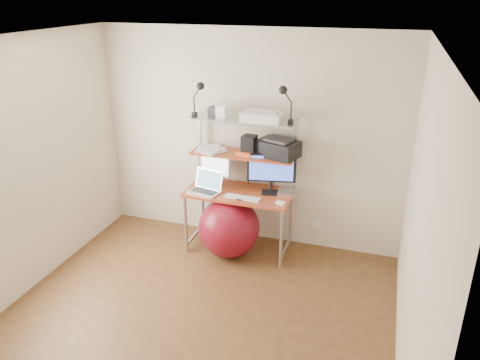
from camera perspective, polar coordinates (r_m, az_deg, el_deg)
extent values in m
plane|color=brown|center=(4.52, -6.01, -17.18)|extent=(3.60, 3.60, 0.00)
plane|color=white|center=(3.51, -7.70, 16.10)|extent=(3.60, 3.60, 0.00)
plane|color=beige|center=(5.43, 1.08, 4.99)|extent=(3.60, 0.00, 3.60)
plane|color=beige|center=(2.59, -24.20, -18.75)|extent=(3.60, 0.00, 3.60)
plane|color=beige|center=(4.85, -26.54, 0.36)|extent=(0.00, 3.60, 3.60)
plane|color=beige|center=(3.56, 20.84, -6.31)|extent=(0.00, 3.60, 3.60)
cube|color=#AB4821|center=(5.29, -0.10, -1.56)|extent=(1.20, 0.60, 0.03)
cylinder|color=#AEAEB3|center=(5.42, -6.62, -5.45)|extent=(0.04, 0.04, 0.71)
cylinder|color=#AEAEB3|center=(5.85, -4.54, -3.20)|extent=(0.04, 0.04, 0.71)
cylinder|color=#AEAEB3|center=(5.10, 5.03, -7.27)|extent=(0.04, 0.04, 0.71)
cylinder|color=#AEAEB3|center=(5.55, 6.26, -4.73)|extent=(0.04, 0.04, 0.71)
cube|color=#AEAEB3|center=(5.55, -4.88, 4.24)|extent=(0.03, 0.04, 0.84)
cube|color=#AEAEB3|center=(5.24, 6.73, 3.03)|extent=(0.03, 0.04, 0.84)
cube|color=#AB4821|center=(5.25, 0.34, 3.13)|extent=(1.18, 0.34, 0.02)
cube|color=#AEAEB3|center=(5.14, 0.35, 7.35)|extent=(1.18, 0.34, 0.02)
cube|color=white|center=(5.61, 9.33, -5.23)|extent=(0.08, 0.01, 0.12)
cube|color=silver|center=(5.46, -3.06, -0.53)|extent=(0.20, 0.16, 0.01)
cylinder|color=silver|center=(5.46, -3.00, 0.09)|extent=(0.03, 0.03, 0.10)
cube|color=silver|center=(5.39, -3.04, 1.99)|extent=(0.39, 0.10, 0.29)
plane|color=white|center=(5.38, -3.10, 1.93)|extent=(0.34, 0.06, 0.35)
cube|color=black|center=(5.25, 3.74, -1.53)|extent=(0.22, 0.19, 0.01)
cylinder|color=black|center=(5.24, 3.81, -0.78)|extent=(0.03, 0.03, 0.12)
cube|color=black|center=(5.16, 3.87, 1.48)|extent=(0.54, 0.14, 0.32)
plane|color=blue|center=(5.14, 3.83, 1.42)|extent=(0.48, 0.10, 0.49)
cube|color=silver|center=(5.28, -4.30, -1.43)|extent=(0.39, 0.31, 0.02)
cube|color=#303032|center=(5.27, -4.30, -1.32)|extent=(0.32, 0.21, 0.00)
cube|color=silver|center=(5.32, -3.60, 0.20)|extent=(0.35, 0.14, 0.22)
plane|color=#6D97B6|center=(5.32, -3.60, 0.20)|extent=(0.32, 0.15, 0.30)
cube|color=white|center=(5.12, 0.30, -2.18)|extent=(0.40, 0.13, 0.01)
cube|color=white|center=(5.00, 4.96, -2.80)|extent=(0.11, 0.08, 0.03)
cube|color=silver|center=(5.25, 5.80, -1.48)|extent=(0.23, 0.23, 0.04)
cube|color=black|center=(5.12, 0.17, -2.15)|extent=(0.09, 0.14, 0.01)
cube|color=black|center=(5.15, 4.66, 3.84)|extent=(0.51, 0.42, 0.18)
cube|color=#303032|center=(5.12, 4.70, 4.95)|extent=(0.35, 0.30, 0.03)
cube|color=black|center=(5.18, 1.13, 4.27)|extent=(0.16, 0.16, 0.22)
cube|color=#CA4D20|center=(5.17, 0.60, 3.24)|extent=(0.19, 0.15, 0.05)
cube|color=white|center=(5.04, 2.69, 7.71)|extent=(0.43, 0.28, 0.10)
cube|color=silver|center=(5.02, 2.70, 8.32)|extent=(0.36, 0.22, 0.02)
cube|color=white|center=(5.17, -2.21, 8.33)|extent=(0.13, 0.11, 0.13)
cube|color=#303032|center=(5.26, -3.20, 8.36)|extent=(0.12, 0.12, 0.10)
cube|color=black|center=(5.25, -5.57, 7.96)|extent=(0.05, 0.06, 0.05)
cylinder|color=black|center=(5.22, -5.61, 9.13)|extent=(0.02, 0.02, 0.17)
sphere|color=black|center=(5.13, -4.83, 11.35)|extent=(0.09, 0.09, 0.09)
cube|color=black|center=(4.95, 6.19, 7.07)|extent=(0.05, 0.06, 0.05)
cylinder|color=black|center=(4.92, 6.25, 8.34)|extent=(0.02, 0.02, 0.18)
sphere|color=black|center=(4.88, 5.28, 10.88)|extent=(0.09, 0.09, 0.09)
sphere|color=maroon|center=(5.34, -1.32, -5.80)|extent=(0.70, 0.70, 0.70)
cube|color=white|center=(5.41, -4.20, 3.81)|extent=(0.25, 0.31, 0.00)
cube|color=white|center=(5.31, -3.27, 3.51)|extent=(0.31, 0.34, 0.00)
cube|color=white|center=(5.41, -3.65, 3.92)|extent=(0.28, 0.33, 0.00)
cube|color=white|center=(5.34, -3.40, 3.73)|extent=(0.28, 0.33, 0.00)
cube|color=white|center=(5.37, -3.66, 3.88)|extent=(0.27, 0.32, 0.00)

